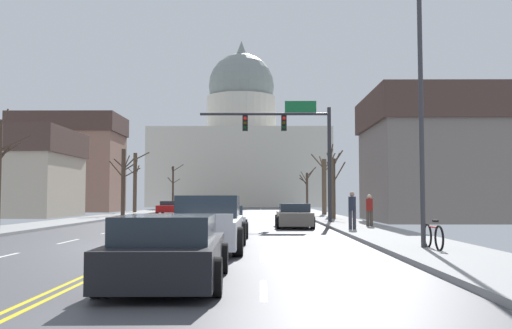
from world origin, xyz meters
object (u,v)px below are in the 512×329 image
at_px(sedan_near_03, 169,251).
at_px(sedan_oncoming_02, 187,206).
at_px(sedan_near_00, 294,216).
at_px(pickup_truck_near_02, 207,226).
at_px(street_lamp_right, 411,76).
at_px(sedan_near_01, 223,221).
at_px(pedestrian_01, 352,208).
at_px(sedan_oncoming_01, 170,208).
at_px(signal_gantry, 294,136).
at_px(pedestrian_00, 369,209).
at_px(bicycle_parked, 433,236).
at_px(sedan_oncoming_00, 195,211).

distance_m(sedan_near_03, sedan_oncoming_02, 55.23).
height_order(sedan_near_00, sedan_near_03, sedan_near_03).
bearing_deg(sedan_near_03, sedan_oncoming_02, 97.27).
bearing_deg(sedan_near_03, pickup_truck_near_02, 89.65).
relative_size(street_lamp_right, sedan_near_00, 1.89).
bearing_deg(sedan_near_01, pedestrian_01, 23.92).
bearing_deg(pedestrian_01, sedan_near_01, -156.08).
height_order(street_lamp_right, sedan_near_00, street_lamp_right).
bearing_deg(sedan_oncoming_01, signal_gantry, -62.40).
distance_m(pedestrian_00, pedestrian_01, 3.02).
distance_m(street_lamp_right, bicycle_parked, 4.75).
height_order(sedan_oncoming_00, sedan_oncoming_02, sedan_oncoming_00).
bearing_deg(pickup_truck_near_02, bicycle_parked, -9.23).
xyz_separation_m(signal_gantry, pickup_truck_near_02, (-3.65, -16.18, -4.58)).
bearing_deg(street_lamp_right, pickup_truck_near_02, 173.93).
bearing_deg(bicycle_parked, sedan_oncoming_01, 109.90).
relative_size(street_lamp_right, bicycle_parked, 4.87).
bearing_deg(signal_gantry, sedan_oncoming_02, 108.48).
xyz_separation_m(street_lamp_right, pickup_truck_near_02, (-6.10, 0.65, -4.47)).
xyz_separation_m(sedan_near_00, sedan_near_01, (-3.32, -6.55, 0.01)).
relative_size(sedan_near_03, sedan_oncoming_01, 1.06).
height_order(sedan_oncoming_01, bicycle_parked, sedan_oncoming_01).
distance_m(sedan_near_00, sedan_oncoming_00, 14.44).
height_order(sedan_near_01, bicycle_parked, sedan_near_01).
xyz_separation_m(signal_gantry, sedan_oncoming_02, (-10.67, 31.95, -4.77)).
height_order(street_lamp_right, sedan_near_01, street_lamp_right).
relative_size(sedan_oncoming_00, bicycle_parked, 2.45).
distance_m(sedan_near_00, sedan_near_03, 19.39).
bearing_deg(sedan_near_01, sedan_oncoming_01, 103.24).
bearing_deg(pedestrian_00, sedan_oncoming_01, 119.10).
xyz_separation_m(pedestrian_00, bicycle_parked, (-0.61, -12.19, -0.54)).
distance_m(pickup_truck_near_02, sedan_oncoming_02, 48.64).
xyz_separation_m(signal_gantry, street_lamp_right, (2.46, -16.83, -0.11)).
bearing_deg(street_lamp_right, bicycle_parked, -42.97).
bearing_deg(sedan_oncoming_01, bicycle_parked, -70.10).
bearing_deg(signal_gantry, pickup_truck_near_02, -102.70).
distance_m(sedan_near_01, sedan_oncoming_00, 19.60).
distance_m(street_lamp_right, pedestrian_01, 9.96).
bearing_deg(sedan_near_01, sedan_oncoming_00, 100.22).
distance_m(sedan_near_00, sedan_oncoming_02, 37.21).
height_order(sedan_near_00, pickup_truck_near_02, pickup_truck_near_02).
relative_size(pickup_truck_near_02, sedan_oncoming_02, 1.25).
xyz_separation_m(sedan_near_03, pedestrian_00, (7.20, 17.78, 0.43)).
bearing_deg(sedan_near_00, signal_gantry, 86.63).
relative_size(sedan_oncoming_00, pedestrian_01, 2.53).
xyz_separation_m(signal_gantry, sedan_near_00, (-0.22, -3.77, -4.72)).
distance_m(sedan_oncoming_01, bicycle_parked, 40.42).
distance_m(sedan_oncoming_02, pedestrian_00, 39.64).
bearing_deg(sedan_oncoming_00, sedan_oncoming_01, 108.00).
height_order(signal_gantry, pickup_truck_near_02, signal_gantry).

